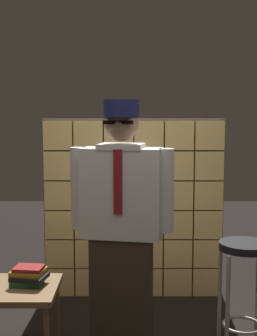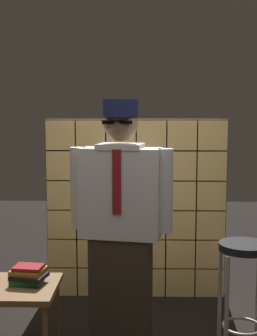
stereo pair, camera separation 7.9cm
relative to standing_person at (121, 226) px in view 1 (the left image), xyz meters
The scene contains 5 objects.
glass_block_wall 1.12m from the standing_person, 85.16° to the left, with size 1.64×0.10×1.64m.
standing_person is the anchor object (origin of this frame).
bar_stool 0.88m from the standing_person, ahead, with size 0.34×0.34×0.82m.
side_table 0.83m from the standing_person, behind, with size 0.52×0.52×0.53m.
book_stack 0.71m from the standing_person, behind, with size 0.26×0.25×0.12m.
Camera 1 is at (-0.05, -2.79, 1.69)m, focal length 50.72 mm.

